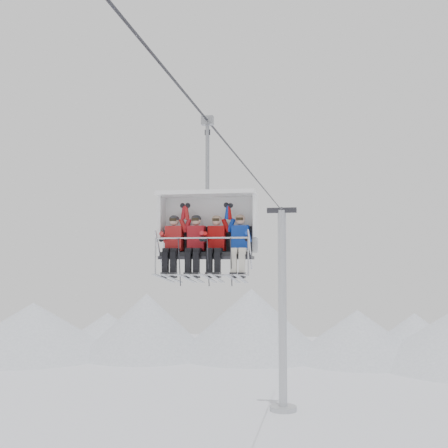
% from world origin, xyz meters
% --- Properties ---
extents(ridgeline, '(72.00, 21.00, 7.00)m').
position_xyz_m(ridgeline, '(-1.58, 42.05, 2.84)').
color(ridgeline, silver).
rests_on(ridgeline, ground).
extents(lift_tower_right, '(2.00, 1.80, 13.48)m').
position_xyz_m(lift_tower_right, '(0.00, 22.00, 5.78)').
color(lift_tower_right, '#A8ABB0').
rests_on(lift_tower_right, ground).
extents(haul_cable, '(0.06, 50.00, 0.06)m').
position_xyz_m(haul_cable, '(0.00, 0.00, 13.30)').
color(haul_cable, '#2D2D32').
rests_on(haul_cable, lift_tower_left).
extents(chairlift_carrier, '(2.44, 1.17, 3.98)m').
position_xyz_m(chairlift_carrier, '(0.00, -2.21, 10.69)').
color(chairlift_carrier, black).
rests_on(chairlift_carrier, haul_cable).
extents(skier_far_left, '(0.42, 1.69, 1.66)m').
position_xyz_m(skier_far_left, '(-0.82, -2.51, 10.22)').
color(skier_far_left, red).
rests_on(skier_far_left, chairlift_carrier).
extents(skier_center_left, '(0.42, 1.69, 1.66)m').
position_xyz_m(skier_center_left, '(-0.26, -2.51, 10.22)').
color(skier_center_left, '#A8161E').
rests_on(skier_center_left, chairlift_carrier).
extents(skier_center_right, '(0.41, 1.69, 1.63)m').
position_xyz_m(skier_center_right, '(0.26, -2.51, 10.21)').
color(skier_center_right, '#A60C0C').
rests_on(skier_center_right, chairlift_carrier).
extents(skier_far_right, '(0.42, 1.69, 1.65)m').
position_xyz_m(skier_far_right, '(0.84, -2.51, 10.22)').
color(skier_far_right, '#0F35A4').
rests_on(skier_far_right, chairlift_carrier).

